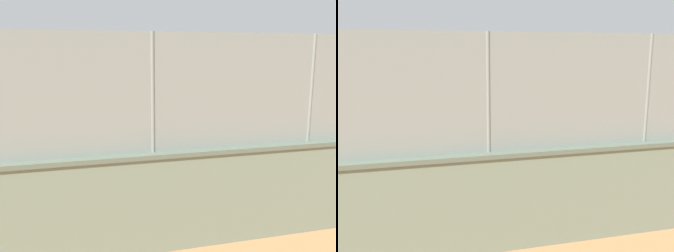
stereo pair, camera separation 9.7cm
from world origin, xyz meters
The scene contains 7 objects.
ground_plane centered at (0.00, 0.00, 0.00)m, with size 260.00×260.00×0.00m, color #B27247.
perimeter_wall centered at (1.08, 11.11, 0.90)m, with size 24.69×0.74×1.79m.
fence_panel_on_wall centered at (1.08, 11.11, 2.79)m, with size 24.26×0.34×2.00m.
player_foreground_swinging centered at (0.39, 1.34, 0.94)m, with size 0.75×1.03×1.60m.
player_baseline_waiting centered at (0.91, 4.67, 0.93)m, with size 1.20×0.73×1.58m.
player_crossing_court centered at (-4.08, 5.28, 1.00)m, with size 0.82×0.76×1.69m.
sports_ball centered at (0.17, 2.79, 0.12)m, with size 0.24×0.24×0.24m, color white.
Camera 1 is at (2.37, 17.16, 3.49)m, focal length 40.06 mm.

